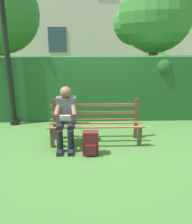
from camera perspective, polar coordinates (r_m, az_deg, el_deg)
name	(u,v)px	position (r m, az deg, el deg)	size (l,w,h in m)	color
ground	(96,142)	(4.66, -0.04, -7.59)	(60.00, 60.00, 0.00)	#3D6B2D
park_bench	(96,122)	(4.58, -0.08, -2.46)	(1.85, 0.55, 0.85)	#4C3828
person_seated	(66,116)	(4.37, -7.53, -0.93)	(0.44, 0.73, 1.15)	#4C4C51
hedge_backdrop	(99,87)	(5.98, 0.81, 6.35)	(5.32, 0.75, 1.68)	#1E5123
tree	(152,17)	(7.40, 13.86, 22.17)	(2.29, 2.18, 3.83)	brown
building_facade	(104,8)	(13.52, 2.03, 24.60)	(9.61, 3.04, 7.54)	beige
backpack	(91,143)	(4.09, -1.38, -7.89)	(0.28, 0.25, 0.44)	#4C1919
lamp_post	(6,46)	(5.71, -21.58, 15.25)	(0.26, 0.26, 3.37)	black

